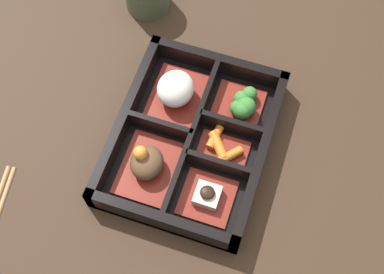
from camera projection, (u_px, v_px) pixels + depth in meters
ground_plane at (192, 144)px, 0.82m from camera, size 3.00×3.00×0.00m
bento_base at (192, 143)px, 0.82m from camera, size 0.29×0.23×0.01m
bento_rim at (193, 138)px, 0.80m from camera, size 0.29×0.23×0.05m
bowl_stew at (147, 164)px, 0.78m from camera, size 0.11×0.08×0.05m
bowl_rice at (176, 91)px, 0.83m from camera, size 0.11×0.08×0.05m
bowl_tofu at (207, 196)px, 0.77m from camera, size 0.07×0.08×0.03m
bowl_carrots at (222, 148)px, 0.80m from camera, size 0.06×0.08×0.02m
bowl_greens at (243, 105)px, 0.82m from camera, size 0.07×0.08×0.04m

